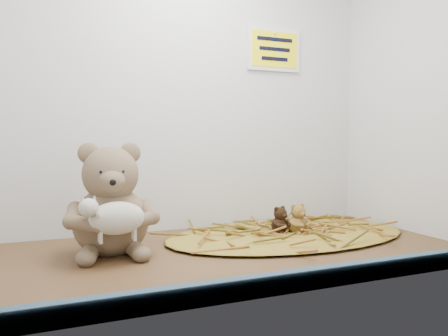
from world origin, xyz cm
name	(u,v)px	position (x,y,z in cm)	size (l,w,h in cm)	color
alcove_shell	(207,65)	(0.00, 9.00, 45.00)	(120.40, 60.20, 90.40)	#412B16
front_rail	(282,282)	(0.00, -28.80, 1.80)	(119.28, 2.20, 3.60)	#324D5F
straw_bed	(289,234)	(23.82, 9.00, 0.68)	(69.92, 40.60, 1.35)	olive
main_teddy	(111,198)	(-23.82, 9.19, 12.99)	(20.95, 22.11, 25.98)	#79644A
toy_lamb	(117,218)	(-23.82, -0.12, 9.91)	(15.32, 9.35, 9.90)	silver
mini_teddy_tan	(298,217)	(26.02, 7.94, 5.38)	(6.50, 6.86, 8.06)	olive
mini_teddy_brown	(280,218)	(21.62, 10.07, 5.03)	(5.93, 6.25, 7.35)	black
wall_sign	(274,50)	(30.00, 29.40, 55.00)	(16.00, 1.20, 11.00)	#FFE70D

